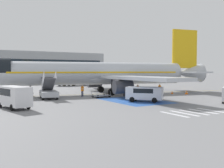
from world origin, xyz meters
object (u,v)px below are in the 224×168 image
Objects in this scene: boarding_stairs_forward at (49,92)px; ground_crew_2 at (160,88)px; ground_crew_3 at (82,90)px; airliner at (101,73)px; traffic_cone_1 at (172,92)px; ground_crew_1 at (138,89)px; traffic_cone_0 at (187,92)px; traffic_cone_2 at (156,93)px; ground_crew_0 at (124,90)px; fuel_tanker at (74,79)px; service_van_1 at (14,95)px; baggage_cart at (101,95)px; service_van_0 at (145,93)px.

boarding_stairs_forward is 3.26× the size of ground_crew_2.
airliner is at bearing 43.83° from ground_crew_3.
ground_crew_2 is at bearing 175.19° from traffic_cone_1.
traffic_cone_1 is at bearing -156.48° from ground_crew_1.
traffic_cone_0 is (7.57, -3.08, -0.63)m from ground_crew_1.
ground_crew_3 is at bearing 54.89° from ground_crew_2.
ground_crew_2 reaches higher than traffic_cone_2.
ground_crew_2 is (17.59, -2.60, 0.01)m from boarding_stairs_forward.
ground_crew_0 is at bearing 66.83° from ground_crew_2.
fuel_tanker is 40.60m from service_van_1.
baggage_cart is 1.67× the size of ground_crew_2.
service_van_0 is 7.14m from ground_crew_0.
baggage_cart is (7.14, -2.02, -0.70)m from boarding_stairs_forward.
service_van_1 is at bearing 79.63° from ground_crew_2.
service_van_1 is 7.96× the size of traffic_cone_0.
ground_crew_2 is at bearing -3.60° from fuel_tanker.
ground_crew_3 reaches higher than ground_crew_2.
ground_crew_1 reaches higher than baggage_cart.
service_van_1 is 1.86× the size of baggage_cart.
service_van_0 is 6.98× the size of traffic_cone_0.
fuel_tanker reaches higher than ground_crew_0.
ground_crew_1 is 1.00× the size of ground_crew_2.
ground_crew_1 is (4.60, 7.94, -0.16)m from service_van_0.
fuel_tanker is at bearing 72.08° from boarding_stairs_forward.
service_van_0 reaches higher than ground_crew_0.
boarding_stairs_forward is at bearing 65.06° from baggage_cart.
service_van_0 is at bearing -52.13° from ground_crew_3.
ground_crew_0 is 6.60m from traffic_cone_2.
service_van_0 is at bearing -147.99° from traffic_cone_1.
traffic_cone_1 is at bearing 1.00° from fuel_tanker.
traffic_cone_1 is at bearing -10.65° from service_van_0.
ground_crew_0 is 1.04× the size of ground_crew_2.
ground_crew_1 is at bearing 3.51° from service_van_1.
ground_crew_2 is (8.23, 6.92, -0.15)m from service_van_0.
boarding_stairs_forward reaches higher than fuel_tanker.
ground_crew_3 is (-4.23, 9.71, -0.13)m from service_van_0.
service_van_0 is 2.66× the size of ground_crew_3.
airliner is 5.72m from ground_crew_3.
ground_crew_3 is at bearing 129.59° from airliner.
ground_crew_3 is at bearing 22.09° from service_van_1.
ground_crew_3 is (-2.01, 2.21, 0.73)m from baggage_cart.
service_van_1 is at bearing -166.16° from traffic_cone_2.
airliner is 80.81× the size of traffic_cone_1.
boarding_stairs_forward reaches higher than service_van_1.
ground_crew_0 is 6.80m from ground_crew_2.
airliner is 5.90m from ground_crew_0.
service_van_0 is (-5.25, -36.99, -0.50)m from fuel_tanker.
ground_crew_1 is (3.17, 0.94, -0.05)m from ground_crew_0.
traffic_cone_1 is (5.48, -30.28, -1.37)m from fuel_tanker.
service_van_1 reaches higher than traffic_cone_1.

